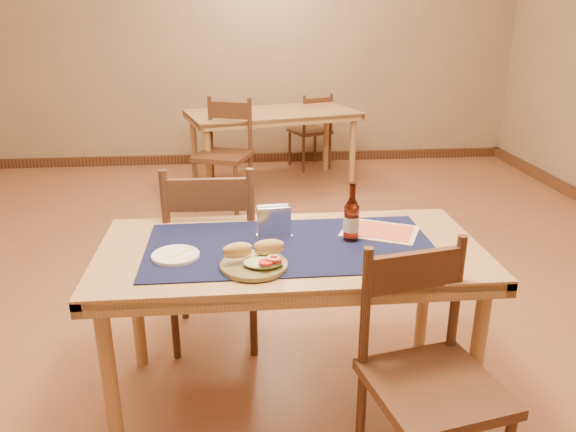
{
  "coord_description": "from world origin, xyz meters",
  "views": [
    {
      "loc": [
        -0.22,
        -2.95,
        1.68
      ],
      "look_at": [
        0.0,
        -0.7,
        0.85
      ],
      "focal_mm": 35.0,
      "sensor_mm": 36.0,
      "label": 1
    }
  ],
  "objects": [
    {
      "name": "main_table",
      "position": [
        0.0,
        -0.8,
        0.67
      ],
      "size": [
        1.6,
        0.8,
        0.75
      ],
      "color": "#9E7C4A",
      "rests_on": "ground"
    },
    {
      "name": "baseboard",
      "position": [
        0.0,
        0.0,
        0.05
      ],
      "size": [
        6.0,
        7.0,
        0.1
      ],
      "color": "#4E2F1C",
      "rests_on": "ground"
    },
    {
      "name": "fork",
      "position": [
        -0.44,
        -0.86,
        0.77
      ],
      "size": [
        0.09,
        0.09,
        0.0
      ],
      "color": "#ACE87F",
      "rests_on": "side_plate"
    },
    {
      "name": "beer_bottle",
      "position": [
        0.26,
        -0.77,
        0.85
      ],
      "size": [
        0.07,
        0.07,
        0.26
      ],
      "color": "#4A170D",
      "rests_on": "placemat"
    },
    {
      "name": "placemat",
      "position": [
        0.0,
        -0.8,
        0.75
      ],
      "size": [
        1.2,
        0.6,
        0.01
      ],
      "primitive_type": "cube",
      "color": "#0F1439",
      "rests_on": "main_table"
    },
    {
      "name": "chair_main_far",
      "position": [
        -0.35,
        -0.3,
        0.52
      ],
      "size": [
        0.48,
        0.48,
        1.0
      ],
      "color": "#4E2F1C",
      "rests_on": "ground"
    },
    {
      "name": "chair_back_near",
      "position": [
        -0.31,
        1.93,
        0.5
      ],
      "size": [
        0.57,
        0.57,
        0.96
      ],
      "color": "#4E2F1C",
      "rests_on": "ground"
    },
    {
      "name": "sandwich_plate",
      "position": [
        -0.15,
        -1.0,
        0.78
      ],
      "size": [
        0.26,
        0.26,
        0.1
      ],
      "color": "brown",
      "rests_on": "placemat"
    },
    {
      "name": "side_plate",
      "position": [
        -0.47,
        -0.87,
        0.76
      ],
      "size": [
        0.19,
        0.19,
        0.02
      ],
      "color": "white",
      "rests_on": "placemat"
    },
    {
      "name": "room",
      "position": [
        0.0,
        0.0,
        1.4
      ],
      "size": [
        6.04,
        7.04,
        2.84
      ],
      "color": "brown",
      "rests_on": "ground"
    },
    {
      "name": "chair_main_near",
      "position": [
        0.43,
        -1.36,
        0.48
      ],
      "size": [
        0.51,
        0.51,
        0.93
      ],
      "color": "#4E2F1C",
      "rests_on": "ground"
    },
    {
      "name": "menu_card",
      "position": [
        0.41,
        -0.69,
        0.76
      ],
      "size": [
        0.39,
        0.35,
        0.01
      ],
      "color": "beige",
      "rests_on": "placemat"
    },
    {
      "name": "chair_back_far",
      "position": [
        0.64,
        3.14,
        0.43
      ],
      "size": [
        0.5,
        0.5,
        0.84
      ],
      "color": "#4E2F1C",
      "rests_on": "ground"
    },
    {
      "name": "back_table",
      "position": [
        0.16,
        2.53,
        0.67
      ],
      "size": [
        1.77,
        1.19,
        0.75
      ],
      "color": "#9E7C4A",
      "rests_on": "ground"
    },
    {
      "name": "napkin_holder",
      "position": [
        -0.06,
        -0.69,
        0.82
      ],
      "size": [
        0.16,
        0.07,
        0.14
      ],
      "color": "silver",
      "rests_on": "placemat"
    }
  ]
}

